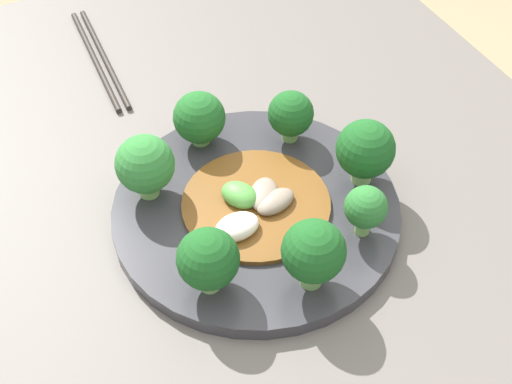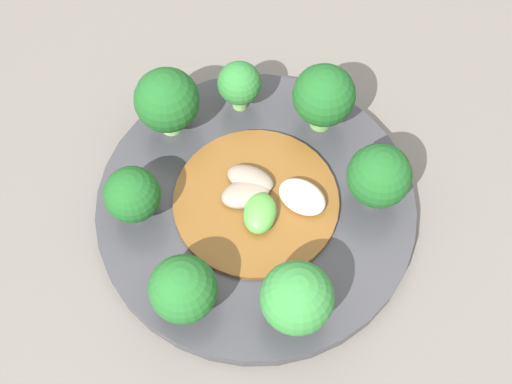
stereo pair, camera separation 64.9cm
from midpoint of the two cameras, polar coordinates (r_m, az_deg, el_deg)
name	(u,v)px [view 2 (the right image)]	position (r m, az deg, el deg)	size (l,w,h in m)	color
table	(243,335)	(0.97, -14.95, -24.78)	(0.97, 0.72, 0.77)	#5B5651
plate	(256,207)	(0.59, -22.46, -22.15)	(0.28, 0.28, 0.02)	#333338
broccoli_east	(183,289)	(0.58, -32.05, -29.69)	(0.06, 0.06, 0.06)	#7AAD5B
broccoli_south	(167,101)	(0.59, -29.98, -12.56)	(0.06, 0.06, 0.07)	#89B76B
broccoli_southwest	(239,84)	(0.58, -23.38, -11.07)	(0.04, 0.04, 0.06)	#7AAD5B
broccoli_west	(324,96)	(0.54, -16.54, -13.39)	(0.06, 0.06, 0.07)	#70A356
broccoli_northeast	(297,298)	(0.54, -23.18, -32.86)	(0.06, 0.06, 0.07)	#7AAD5B
broccoli_southeast	(132,195)	(0.60, -33.98, -20.77)	(0.05, 0.05, 0.06)	#7AAD5B
broccoli_northwest	(379,176)	(0.52, -12.68, -22.29)	(0.06, 0.06, 0.07)	#89B76B
stirfry_center	(261,199)	(0.58, -22.50, -21.97)	(0.15, 0.15, 0.02)	brown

